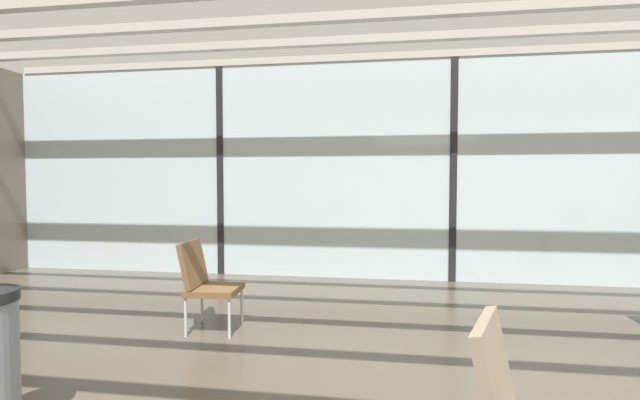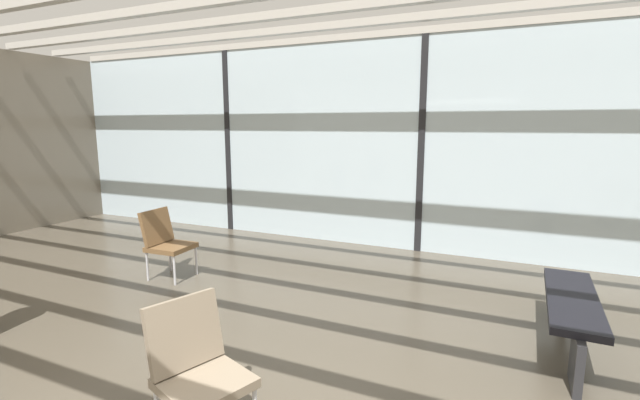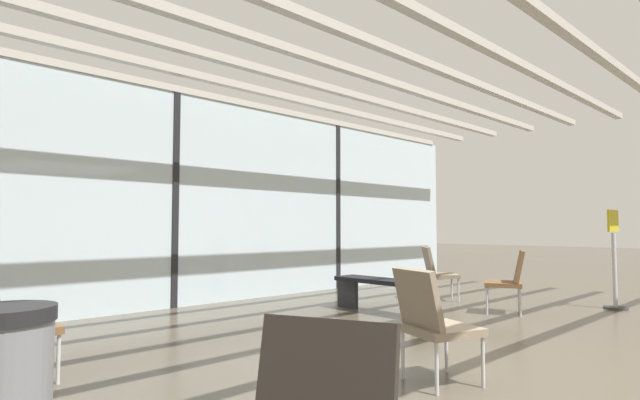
{
  "view_description": "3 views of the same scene",
  "coord_description": "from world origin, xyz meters",
  "px_view_note": "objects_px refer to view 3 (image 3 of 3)",
  "views": [
    {
      "loc": [
        -0.94,
        -1.41,
        1.46
      ],
      "look_at": [
        -1.87,
        4.76,
        1.19
      ],
      "focal_mm": 24.86,
      "sensor_mm": 36.0,
      "label": 1
    },
    {
      "loc": [
        1.35,
        -1.45,
        1.93
      ],
      "look_at": [
        -1.75,
        5.36,
        0.64
      ],
      "focal_mm": 24.63,
      "sensor_mm": 36.0,
      "label": 2
    },
    {
      "loc": [
        -3.63,
        -1.66,
        1.17
      ],
      "look_at": [
        0.72,
        2.81,
        1.52
      ],
      "focal_mm": 28.08,
      "sensor_mm": 36.0,
      "label": 3
    }
  ],
  "objects_px": {
    "lounge_chair_3": "(432,318)",
    "info_sign": "(614,262)",
    "lounge_chair_2": "(6,320)",
    "waiting_bench": "(383,287)",
    "parked_airplane": "(140,196)",
    "lounge_chair_4": "(436,270)",
    "lounge_chair_0": "(510,277)"
  },
  "relations": [
    {
      "from": "lounge_chair_3",
      "to": "info_sign",
      "type": "height_order",
      "value": "info_sign"
    },
    {
      "from": "lounge_chair_2",
      "to": "info_sign",
      "type": "xyz_separation_m",
      "value": [
        7.24,
        -2.06,
        0.18
      ]
    },
    {
      "from": "info_sign",
      "to": "lounge_chair_2",
      "type": "bearing_deg",
      "value": 164.15
    },
    {
      "from": "lounge_chair_3",
      "to": "info_sign",
      "type": "bearing_deg",
      "value": -69.0
    },
    {
      "from": "lounge_chair_2",
      "to": "lounge_chair_3",
      "type": "distance_m",
      "value": 3.17
    },
    {
      "from": "info_sign",
      "to": "waiting_bench",
      "type": "bearing_deg",
      "value": 141.89
    },
    {
      "from": "lounge_chair_2",
      "to": "waiting_bench",
      "type": "distance_m",
      "value": 4.53
    },
    {
      "from": "parked_airplane",
      "to": "lounge_chair_2",
      "type": "relative_size",
      "value": 14.52
    },
    {
      "from": "lounge_chair_4",
      "to": "waiting_bench",
      "type": "distance_m",
      "value": 1.6
    },
    {
      "from": "lounge_chair_0",
      "to": "info_sign",
      "type": "xyz_separation_m",
      "value": [
        1.48,
        -0.89,
        0.18
      ]
    },
    {
      "from": "waiting_bench",
      "to": "lounge_chair_3",
      "type": "bearing_deg",
      "value": 136.27
    },
    {
      "from": "lounge_chair_3",
      "to": "lounge_chair_4",
      "type": "bearing_deg",
      "value": -38.03
    },
    {
      "from": "lounge_chair_4",
      "to": "waiting_bench",
      "type": "bearing_deg",
      "value": 140.33
    },
    {
      "from": "lounge_chair_3",
      "to": "info_sign",
      "type": "distance_m",
      "value": 4.93
    },
    {
      "from": "lounge_chair_3",
      "to": "lounge_chair_4",
      "type": "relative_size",
      "value": 1.0
    },
    {
      "from": "lounge_chair_3",
      "to": "waiting_bench",
      "type": "xyz_separation_m",
      "value": [
        2.21,
        2.24,
        -0.13
      ]
    },
    {
      "from": "lounge_chair_2",
      "to": "waiting_bench",
      "type": "height_order",
      "value": "lounge_chair_2"
    },
    {
      "from": "lounge_chair_0",
      "to": "lounge_chair_4",
      "type": "bearing_deg",
      "value": -130.64
    },
    {
      "from": "lounge_chair_3",
      "to": "info_sign",
      "type": "relative_size",
      "value": 0.6
    },
    {
      "from": "parked_airplane",
      "to": "info_sign",
      "type": "bearing_deg",
      "value": -70.66
    },
    {
      "from": "lounge_chair_3",
      "to": "waiting_bench",
      "type": "relative_size",
      "value": 0.51
    },
    {
      "from": "lounge_chair_3",
      "to": "info_sign",
      "type": "xyz_separation_m",
      "value": [
        4.93,
        0.11,
        0.18
      ]
    },
    {
      "from": "parked_airplane",
      "to": "info_sign",
      "type": "distance_m",
      "value": 9.54
    },
    {
      "from": "lounge_chair_0",
      "to": "lounge_chair_3",
      "type": "bearing_deg",
      "value": -10.2
    },
    {
      "from": "info_sign",
      "to": "parked_airplane",
      "type": "bearing_deg",
      "value": 109.34
    },
    {
      "from": "lounge_chair_0",
      "to": "info_sign",
      "type": "bearing_deg",
      "value": 122.56
    },
    {
      "from": "lounge_chair_2",
      "to": "lounge_chair_4",
      "type": "distance_m",
      "value": 6.12
    },
    {
      "from": "lounge_chair_4",
      "to": "lounge_chair_0",
      "type": "bearing_deg",
      "value": -149.64
    },
    {
      "from": "lounge_chair_2",
      "to": "info_sign",
      "type": "relative_size",
      "value": 0.6
    },
    {
      "from": "lounge_chair_0",
      "to": "info_sign",
      "type": "height_order",
      "value": "info_sign"
    },
    {
      "from": "parked_airplane",
      "to": "waiting_bench",
      "type": "relative_size",
      "value": 7.43
    },
    {
      "from": "parked_airplane",
      "to": "lounge_chair_2",
      "type": "xyz_separation_m",
      "value": [
        -4.11,
        -6.87,
        -1.41
      ]
    }
  ]
}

